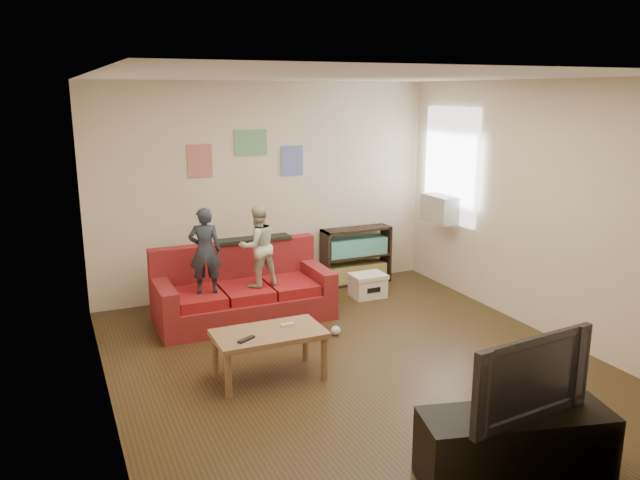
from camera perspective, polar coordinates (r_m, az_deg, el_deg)
name	(u,v)px	position (r m, az deg, el deg)	size (l,w,h in m)	color
room_shell	(355,227)	(5.78, 3.21, 1.20)	(4.52, 5.02, 2.72)	#433018
sofa	(242,294)	(7.29, -7.12, -4.88)	(1.99, 0.91, 0.87)	maroon
child_a	(205,251)	(6.86, -10.47, -0.96)	(0.35, 0.23, 0.95)	#262D37
child_b	(258,246)	(7.02, -5.71, -0.55)	(0.45, 0.35, 0.94)	beige
coffee_table	(269,338)	(5.76, -4.69, -8.91)	(1.00, 0.55, 0.45)	#906844
remote	(246,339)	(5.56, -6.75, -9.01)	(0.18, 0.05, 0.02)	black
game_controller	(287,325)	(5.84, -2.99, -7.75)	(0.13, 0.04, 0.03)	silver
bookshelf	(356,258)	(8.54, 3.30, -1.70)	(0.96, 0.29, 0.77)	black
window	(451,165)	(8.27, 11.85, 6.70)	(0.04, 1.08, 1.48)	white
ac_unit	(441,209)	(8.29, 10.99, 2.83)	(0.28, 0.55, 0.35)	#B7B2A3
artwork_left	(200,161)	(7.75, -10.93, 7.12)	(0.30, 0.01, 0.40)	#D87266
artwork_center	(251,143)	(7.90, -6.35, 8.85)	(0.42, 0.01, 0.32)	#72B27F
artwork_right	(292,161)	(8.11, -2.57, 7.26)	(0.30, 0.01, 0.38)	#727FCC
file_box	(368,285)	(8.02, 4.40, -4.14)	(0.44, 0.33, 0.30)	white
tv_stand	(515,446)	(4.62, 17.39, -17.54)	(1.30, 0.43, 0.49)	black
television	(521,373)	(4.38, 17.89, -11.52)	(1.01, 0.13, 0.58)	black
tissue	(336,331)	(6.81, 1.45, -8.28)	(0.10, 0.10, 0.10)	silver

